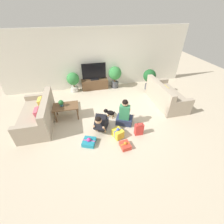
# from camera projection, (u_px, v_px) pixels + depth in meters

# --- Properties ---
(ground_plane) EXTENTS (16.00, 16.00, 0.00)m
(ground_plane) POSITION_uv_depth(u_px,v_px,m) (110.00, 118.00, 5.37)
(ground_plane) COLOR beige
(wall_back) EXTENTS (8.40, 0.06, 2.60)m
(wall_back) POSITION_uv_depth(u_px,v_px,m) (97.00, 59.00, 6.68)
(wall_back) COLOR white
(wall_back) RESTS_ON ground_plane
(sofa_left) EXTENTS (0.95, 1.92, 0.88)m
(sofa_left) POSITION_uv_depth(u_px,v_px,m) (39.00, 116.00, 4.95)
(sofa_left) COLOR tan
(sofa_left) RESTS_ON ground_plane
(sofa_right) EXTENTS (0.95, 1.92, 0.88)m
(sofa_right) POSITION_uv_depth(u_px,v_px,m) (165.00, 96.00, 5.99)
(sofa_right) COLOR tan
(sofa_right) RESTS_ON ground_plane
(coffee_table) EXTENTS (0.86, 0.55, 0.48)m
(coffee_table) POSITION_uv_depth(u_px,v_px,m) (66.00, 107.00, 5.16)
(coffee_table) COLOR brown
(coffee_table) RESTS_ON ground_plane
(tv_console) EXTENTS (1.22, 0.38, 0.46)m
(tv_console) POSITION_uv_depth(u_px,v_px,m) (95.00, 84.00, 7.06)
(tv_console) COLOR brown
(tv_console) RESTS_ON ground_plane
(tv) EXTENTS (1.07, 0.20, 0.76)m
(tv) POSITION_uv_depth(u_px,v_px,m) (94.00, 72.00, 6.72)
(tv) COLOR black
(tv) RESTS_ON tv_console
(potted_plant_corner_right) EXTENTS (0.57, 0.57, 0.95)m
(potted_plant_corner_right) POSITION_uv_depth(u_px,v_px,m) (149.00, 77.00, 6.81)
(potted_plant_corner_right) COLOR #4C4C51
(potted_plant_corner_right) RESTS_ON ground_plane
(potted_plant_back_right) EXTENTS (0.60, 0.60, 1.01)m
(potted_plant_back_right) POSITION_uv_depth(u_px,v_px,m) (115.00, 75.00, 6.96)
(potted_plant_back_right) COLOR #4C4C51
(potted_plant_back_right) RESTS_ON ground_plane
(potted_plant_back_left) EXTENTS (0.55, 0.55, 0.89)m
(potted_plant_back_left) POSITION_uv_depth(u_px,v_px,m) (73.00, 80.00, 6.66)
(potted_plant_back_left) COLOR beige
(potted_plant_back_left) RESTS_ON ground_plane
(person_kneeling) EXTENTS (0.59, 0.81, 0.77)m
(person_kneeling) POSITION_uv_depth(u_px,v_px,m) (101.00, 123.00, 4.61)
(person_kneeling) COLOR #23232D
(person_kneeling) RESTS_ON ground_plane
(person_sitting) EXTENTS (0.64, 0.61, 0.96)m
(person_sitting) POSITION_uv_depth(u_px,v_px,m) (125.00, 115.00, 4.91)
(person_sitting) COLOR #283351
(person_sitting) RESTS_ON ground_plane
(dog) EXTENTS (0.43, 0.31, 0.30)m
(dog) POSITION_uv_depth(u_px,v_px,m) (109.00, 112.00, 5.29)
(dog) COLOR black
(dog) RESTS_ON ground_plane
(gift_box_a) EXTENTS (0.36, 0.39, 0.33)m
(gift_box_a) POSITION_uv_depth(u_px,v_px,m) (118.00, 133.00, 4.53)
(gift_box_a) COLOR yellow
(gift_box_a) RESTS_ON ground_plane
(gift_box_b) EXTENTS (0.46, 0.46, 0.22)m
(gift_box_b) POSITION_uv_depth(u_px,v_px,m) (89.00, 142.00, 4.33)
(gift_box_b) COLOR teal
(gift_box_b) RESTS_ON ground_plane
(gift_box_c) EXTENTS (0.30, 0.34, 0.20)m
(gift_box_c) POSITION_uv_depth(u_px,v_px,m) (125.00, 145.00, 4.22)
(gift_box_c) COLOR red
(gift_box_c) RESTS_ON ground_plane
(gift_bag_a) EXTENTS (0.26, 0.17, 0.41)m
(gift_bag_a) POSITION_uv_depth(u_px,v_px,m) (139.00, 129.00, 4.58)
(gift_bag_a) COLOR red
(gift_bag_a) RESTS_ON ground_plane
(tabletop_plant) EXTENTS (0.17, 0.17, 0.22)m
(tabletop_plant) POSITION_uv_depth(u_px,v_px,m) (61.00, 103.00, 5.05)
(tabletop_plant) COLOR #336B84
(tabletop_plant) RESTS_ON coffee_table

